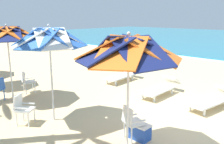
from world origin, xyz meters
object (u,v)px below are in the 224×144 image
object	(u,v)px
cooler_box	(140,132)
sun_lounger_2	(161,88)
beach_umbrella_0	(129,50)
beach_umbrella_2	(7,34)
plastic_chair_0	(132,121)
plastic_chair_2	(27,81)
beach_umbrella_1	(49,38)
plastic_chair_1	(23,107)
sun_lounger_3	(123,75)
sun_lounger_1	(213,99)

from	to	relation	value
cooler_box	sun_lounger_2	bearing A→B (deg)	114.04
beach_umbrella_0	beach_umbrella_2	distance (m)	5.22
plastic_chair_0	beach_umbrella_2	distance (m)	5.36
plastic_chair_0	plastic_chair_2	xyz separation A→B (m)	(-5.35, 0.06, 0.00)
beach_umbrella_0	beach_umbrella_1	bearing A→B (deg)	-176.16
cooler_box	plastic_chair_0	bearing A→B (deg)	-131.70
plastic_chair_1	plastic_chair_0	bearing A→B (deg)	26.79
beach_umbrella_1	sun_lounger_3	bearing A→B (deg)	106.20
plastic_chair_2	sun_lounger_3	size ratio (longest dim) A/B	0.40
beach_umbrella_2	cooler_box	size ratio (longest dim) A/B	5.48
sun_lounger_2	beach_umbrella_1	bearing A→B (deg)	-104.45
beach_umbrella_1	plastic_chair_2	distance (m)	3.58
beach_umbrella_1	plastic_chair_1	distance (m)	2.08
cooler_box	beach_umbrella_0	bearing A→B (deg)	-79.82
sun_lounger_2	plastic_chair_2	bearing A→B (deg)	-139.49
plastic_chair_1	beach_umbrella_2	xyz separation A→B (m)	(-2.16, 0.69, 1.90)
beach_umbrella_2	cooler_box	bearing A→B (deg)	9.76
sun_lounger_1	beach_umbrella_1	bearing A→B (deg)	-125.89
plastic_chair_1	plastic_chair_2	bearing A→B (deg)	150.09
plastic_chair_1	cooler_box	world-z (taller)	plastic_chair_1
beach_umbrella_1	plastic_chair_2	xyz separation A→B (m)	(-2.94, 0.72, -1.91)
sun_lounger_1	cooler_box	world-z (taller)	sun_lounger_1
sun_lounger_3	cooler_box	size ratio (longest dim) A/B	4.35
sun_lounger_2	sun_lounger_3	size ratio (longest dim) A/B	0.99
plastic_chair_1	sun_lounger_2	xyz separation A→B (m)	(1.46, 4.89, -0.22)
beach_umbrella_1	sun_lounger_3	world-z (taller)	beach_umbrella_1
sun_lounger_2	beach_umbrella_2	bearing A→B (deg)	-130.75
sun_lounger_3	cooler_box	xyz separation A→B (m)	(3.92, -3.90, -0.08)
plastic_chair_0	cooler_box	xyz separation A→B (m)	(0.14, 0.16, -0.30)
plastic_chair_1	cooler_box	distance (m)	3.34
beach_umbrella_0	beach_umbrella_1	distance (m)	2.67
sun_lounger_1	sun_lounger_3	size ratio (longest dim) A/B	1.02
beach_umbrella_2	sun_lounger_2	distance (m)	5.93
sun_lounger_3	cooler_box	world-z (taller)	sun_lounger_3
sun_lounger_1	sun_lounger_3	bearing A→B (deg)	173.32
plastic_chair_0	cooler_box	size ratio (longest dim) A/B	1.73
beach_umbrella_0	plastic_chair_0	bearing A→B (deg)	117.82
beach_umbrella_0	cooler_box	distance (m)	2.22
sun_lounger_1	cooler_box	size ratio (longest dim) A/B	4.44
plastic_chair_0	sun_lounger_2	distance (m)	3.74
beach_umbrella_0	plastic_chair_2	xyz separation A→B (m)	(-5.61, 0.54, -1.82)
beach_umbrella_1	sun_lounger_2	size ratio (longest dim) A/B	1.30
sun_lounger_1	sun_lounger_2	world-z (taller)	same
sun_lounger_3	cooler_box	bearing A→B (deg)	-44.82
beach_umbrella_2	sun_lounger_1	world-z (taller)	beach_umbrella_2
beach_umbrella_0	plastic_chair_2	bearing A→B (deg)	174.50
beach_umbrella_0	sun_lounger_2	distance (m)	4.73
sun_lounger_2	sun_lounger_3	bearing A→B (deg)	166.78
sun_lounger_1	sun_lounger_2	distance (m)	1.97
sun_lounger_2	cooler_box	distance (m)	3.64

